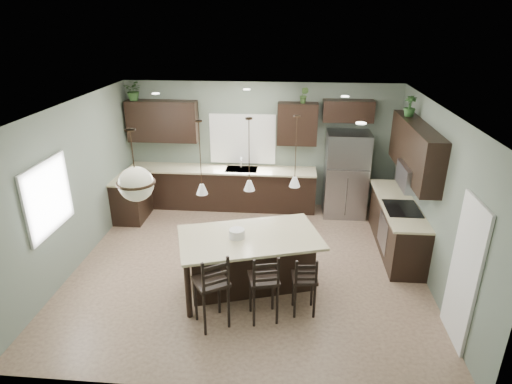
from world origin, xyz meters
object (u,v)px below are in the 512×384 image
object	(u,v)px
bar_stool_center	(264,286)
plant_back_left	(134,90)
bar_stool_left	(211,289)
refrigerator	(346,174)
kitchen_island	(250,262)
bar_stool_right	(304,284)
serving_dish	(237,234)

from	to	relation	value
bar_stool_center	plant_back_left	size ratio (longest dim) A/B	2.59
bar_stool_left	refrigerator	bearing A→B (deg)	28.55
refrigerator	kitchen_island	bearing A→B (deg)	-121.25
kitchen_island	bar_stool_right	xyz separation A→B (m)	(0.85, -0.57, 0.02)
bar_stool_left	plant_back_left	world-z (taller)	plant_back_left
bar_stool_left	plant_back_left	xyz separation A→B (m)	(-2.36, 4.13, 2.03)
refrigerator	bar_stool_right	xyz separation A→B (m)	(-0.94, -3.53, -0.44)
bar_stool_right	plant_back_left	xyz separation A→B (m)	(-3.66, 3.74, 2.13)
refrigerator	bar_stool_left	bearing A→B (deg)	-119.74
kitchen_island	plant_back_left	bearing A→B (deg)	114.26
bar_stool_center	bar_stool_right	bearing A→B (deg)	4.57
plant_back_left	kitchen_island	bearing A→B (deg)	-48.54
bar_stool_left	bar_stool_center	bearing A→B (deg)	-16.56
kitchen_island	serving_dish	world-z (taller)	serving_dish
refrigerator	kitchen_island	world-z (taller)	refrigerator
kitchen_island	bar_stool_right	size ratio (longest dim) A/B	2.23
serving_dish	refrigerator	bearing A→B (deg)	56.64
serving_dish	bar_stool_left	world-z (taller)	bar_stool_left
kitchen_island	plant_back_left	size ratio (longest dim) A/B	5.07
refrigerator	bar_stool_center	bearing A→B (deg)	-112.22
bar_stool_right	refrigerator	bearing A→B (deg)	69.80
serving_dish	plant_back_left	xyz separation A→B (m)	(-2.61, 3.23, 1.62)
bar_stool_center	plant_back_left	world-z (taller)	plant_back_left
bar_stool_left	bar_stool_right	size ratio (longest dim) A/B	1.21
kitchen_island	bar_stool_right	bearing A→B (deg)	-50.89
plant_back_left	refrigerator	bearing A→B (deg)	-2.68
kitchen_island	bar_stool_right	distance (m)	1.03
refrigerator	kitchen_island	size ratio (longest dim) A/B	0.85
refrigerator	bar_stool_left	size ratio (longest dim) A/B	1.58
refrigerator	bar_stool_center	xyz separation A→B (m)	(-1.52, -3.72, -0.37)
kitchen_island	bar_stool_center	distance (m)	0.81
refrigerator	bar_stool_left	world-z (taller)	refrigerator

